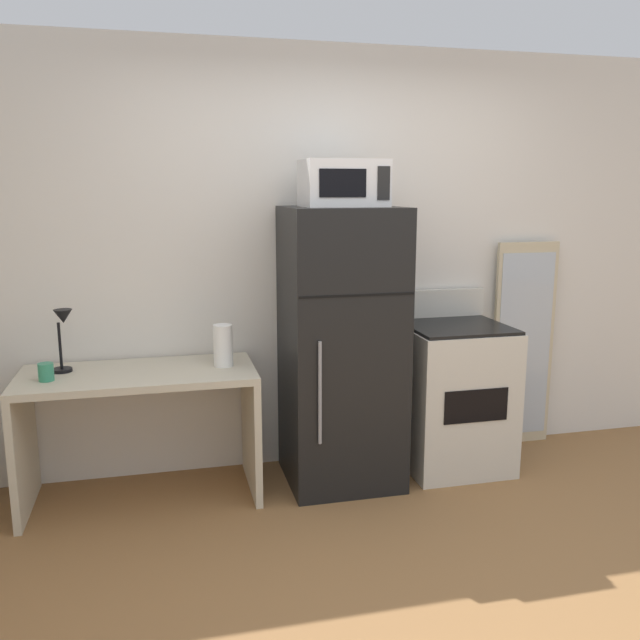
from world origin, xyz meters
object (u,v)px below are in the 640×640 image
oven_range (454,395)px  desk_lamp (63,330)px  desk (140,409)px  coffee_mug (46,372)px  refrigerator (341,348)px  paper_towel_roll (223,345)px  leaning_mirror (523,345)px  microwave (343,183)px

oven_range → desk_lamp: bearing=178.1°
desk → coffee_mug: 0.54m
desk → refrigerator: size_ratio=0.78×
paper_towel_roll → leaning_mirror: bearing=7.0°
desk → microwave: (1.17, -0.04, 1.24)m
paper_towel_roll → coffee_mug: paper_towel_roll is taller
microwave → desk: bearing=178.3°
paper_towel_roll → microwave: size_ratio=0.52×
desk → microwave: bearing=-1.7°
desk_lamp → refrigerator: (1.56, -0.10, -0.17)m
refrigerator → oven_range: bearing=1.6°
microwave → desk_lamp: bearing=175.7°
desk_lamp → oven_range: (2.30, -0.07, -0.52)m
refrigerator → desk: bearing=179.3°
desk → refrigerator: (1.17, -0.01, 0.29)m
microwave → leaning_mirror: 1.77m
desk_lamp → paper_towel_roll: (0.86, -0.07, -0.12)m
microwave → oven_range: 1.51m
coffee_mug → microwave: (1.63, 0.04, 0.98)m
desk → desk_lamp: bearing=168.1°
desk → desk_lamp: 0.60m
desk → paper_towel_roll: size_ratio=5.37×
desk_lamp → microwave: 1.75m
desk_lamp → coffee_mug: bearing=-116.5°
desk_lamp → paper_towel_roll: 0.87m
desk_lamp → coffee_mug: 0.26m
oven_range → refrigerator: bearing=-178.4°
coffee_mug → refrigerator: 1.63m
oven_range → leaning_mirror: 0.71m
paper_towel_roll → oven_range: bearing=-0.1°
refrigerator → microwave: size_ratio=3.58×
desk_lamp → leaning_mirror: leaning_mirror is taller
coffee_mug → microwave: bearing=1.3°
paper_towel_roll → microwave: (0.69, -0.04, 0.91)m
desk_lamp → microwave: size_ratio=0.77×
desk_lamp → desk: bearing=-11.9°
coffee_mug → microwave: microwave is taller
refrigerator → microwave: bearing=-89.7°
coffee_mug → leaning_mirror: 3.02m
desk_lamp → leaning_mirror: 2.94m
paper_towel_roll → oven_range: (1.44, -0.00, -0.40)m
desk → desk_lamp: size_ratio=3.65×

